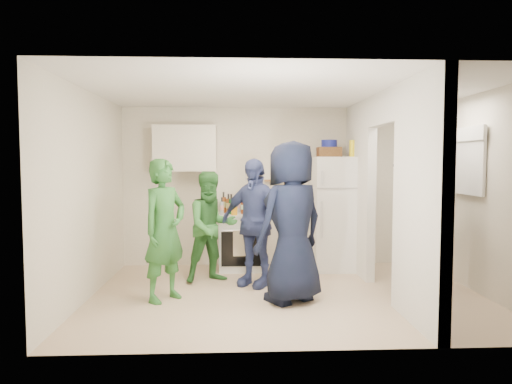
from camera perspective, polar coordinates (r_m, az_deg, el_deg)
floor at (r=5.81m, az=3.87°, el=-12.65°), size 4.80×4.80×0.00m
wall_back at (r=7.28m, az=2.40°, el=0.67°), size 4.80×0.00×4.80m
wall_front at (r=3.91m, az=6.77°, el=-1.98°), size 4.80×0.00×4.80m
wall_left at (r=5.82m, az=-20.24°, el=-0.31°), size 0.00×3.40×3.40m
wall_right at (r=6.33m, az=26.06°, el=-0.16°), size 0.00×3.40×3.40m
ceiling at (r=5.64m, az=3.98°, el=12.52°), size 4.80×4.80×0.00m
partition_pier_back at (r=6.90m, az=12.82°, el=0.41°), size 0.12×1.20×2.50m
partition_pier_front at (r=4.82m, az=19.80°, el=-1.10°), size 0.12×1.20×2.50m
partition_header at (r=5.87m, az=15.87°, el=10.07°), size 0.12×1.00×0.40m
stove at (r=7.01m, az=-1.72°, el=-6.19°), size 0.72×0.60×0.86m
upper_cabinet at (r=7.10m, az=-8.83°, el=5.40°), size 0.95×0.34×0.70m
fridge at (r=7.09m, az=9.92°, el=-2.63°), size 0.71×0.69×1.72m
wicker_basket at (r=7.08m, az=9.12°, el=4.95°), size 0.35×0.25×0.15m
blue_bowl at (r=7.08m, az=9.13°, el=6.00°), size 0.24×0.24×0.11m
yellow_cup_stack_top at (r=7.00m, az=11.95°, el=5.33°), size 0.09×0.09×0.25m
wall_clock at (r=7.25m, az=2.82°, el=4.22°), size 0.22×0.02×0.22m
spice_shelf at (r=7.22m, az=2.44°, el=1.44°), size 0.35×0.08×0.03m
nook_window at (r=6.48m, az=25.16°, el=3.49°), size 0.03×0.70×0.80m
nook_window_frame at (r=6.48m, az=25.04°, el=3.49°), size 0.04×0.76×0.86m
nook_valance at (r=6.47m, az=24.93°, el=6.60°), size 0.04×0.82×0.18m
yellow_cup_stack_stove at (r=6.72m, az=-2.72°, el=-1.84°), size 0.09×0.09×0.25m
red_cup at (r=6.75m, az=0.17°, el=-2.37°), size 0.09×0.09×0.12m
person_green_left at (r=5.50m, az=-11.34°, el=-4.68°), size 0.70×0.73×1.68m
person_green_center at (r=6.28m, az=-5.56°, el=-4.34°), size 0.90×0.81×1.52m
person_denim at (r=6.04m, az=-0.28°, el=-3.81°), size 1.05×0.89×1.69m
person_navy at (r=5.34m, az=4.47°, el=-3.75°), size 1.10×1.01×1.89m
person_nook at (r=6.12m, az=19.84°, el=-3.25°), size 1.05×1.35×1.83m
bottle_a at (r=7.04m, az=-4.07°, el=-1.30°), size 0.08×0.08×0.32m
bottle_b at (r=6.86m, az=-3.11°, el=-1.51°), size 0.08×0.08×0.30m
bottle_c at (r=7.08m, az=-2.24°, el=-1.55°), size 0.07×0.07×0.25m
bottle_d at (r=6.89m, az=-1.63°, el=-1.67°), size 0.07×0.07×0.26m
bottle_e at (r=7.11m, az=-1.09°, el=-1.40°), size 0.06×0.06×0.28m
bottle_f at (r=6.95m, az=-0.21°, el=-1.47°), size 0.06×0.06×0.30m
bottle_g at (r=7.09m, az=0.50°, el=-1.35°), size 0.06×0.06×0.30m
bottle_h at (r=6.81m, az=-4.29°, el=-1.75°), size 0.06×0.06×0.26m
bottle_i at (r=7.03m, az=-1.35°, el=-1.59°), size 0.08×0.08×0.25m
bottle_j at (r=6.86m, az=0.81°, el=-1.41°), size 0.08×0.08×0.33m
bottle_k at (r=6.97m, az=-3.47°, el=-1.45°), size 0.07×0.07×0.30m
bottle_l at (r=6.82m, az=-0.42°, el=-1.66°), size 0.08×0.08×0.27m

